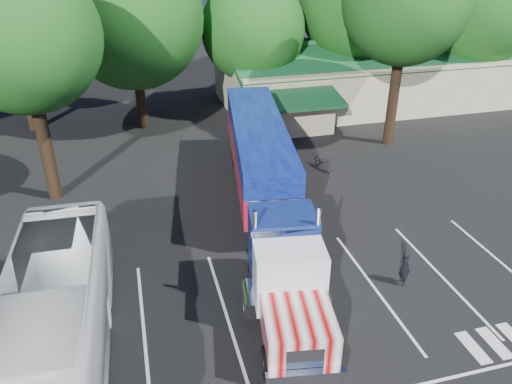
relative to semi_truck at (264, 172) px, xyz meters
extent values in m
plane|color=black|center=(-0.31, -1.05, -2.51)|extent=(120.00, 120.00, 0.00)
cube|color=#C0B48F|center=(13.69, 16.95, -0.51)|extent=(24.00, 11.00, 4.00)
cube|color=#164E29|center=(13.69, 14.55, 1.99)|extent=(24.20, 6.25, 2.10)
cube|color=#164E29|center=(13.69, 19.35, 1.99)|extent=(24.20, 6.25, 2.10)
cube|color=#C0B48F|center=(5.69, 11.25, -1.11)|extent=(5.00, 2.50, 2.80)
cube|color=#164E29|center=(5.69, 9.95, 0.39)|extent=(5.40, 3.19, 0.80)
cylinder|color=black|center=(-13.31, 16.75, -0.51)|extent=(0.70, 0.70, 4.00)
sphere|color=#164F17|center=(-13.31, 16.75, 4.64)|extent=(8.40, 8.40, 8.40)
cylinder|color=black|center=(-5.31, 15.15, -0.36)|extent=(0.70, 0.70, 4.30)
sphere|color=#164F17|center=(-5.31, 15.15, 5.54)|extent=(10.00, 10.00, 10.00)
cylinder|color=black|center=(3.69, 16.45, -0.71)|extent=(0.70, 0.70, 3.60)
sphere|color=#164F17|center=(3.69, 16.45, 4.09)|extent=(8.00, 8.00, 8.00)
cylinder|color=black|center=(12.69, 16.95, -0.26)|extent=(0.70, 0.70, 4.50)
sphere|color=#164F17|center=(12.69, 16.95, 5.59)|extent=(9.60, 9.60, 9.60)
cylinder|color=black|center=(22.69, 15.75, -0.56)|extent=(0.70, 0.70, 3.90)
sphere|color=#164F17|center=(22.69, 15.75, 5.29)|extent=(10.40, 10.40, 10.40)
cylinder|color=black|center=(-10.81, 4.95, 0.49)|extent=(0.70, 0.70, 6.00)
sphere|color=#164F17|center=(-10.81, 4.95, 6.34)|extent=(7.60, 7.60, 7.60)
cylinder|color=black|center=(11.19, 7.45, 0.74)|extent=(0.70, 0.70, 6.50)
sphere|color=#164F17|center=(11.19, 7.45, 6.99)|extent=(8.00, 8.00, 8.00)
cube|color=black|center=(-1.20, -7.54, -1.74)|extent=(2.16, 7.30, 0.26)
cube|color=white|center=(-1.81, -11.37, -1.84)|extent=(2.59, 0.66, 0.57)
cube|color=white|center=(-1.78, -11.16, -1.22)|extent=(1.24, 0.32, 0.93)
cube|color=white|center=(-1.59, -9.99, -1.01)|extent=(2.73, 2.82, 1.19)
cube|color=silver|center=(-1.27, -7.95, -0.39)|extent=(2.81, 2.04, 2.37)
cube|color=black|center=(-1.37, -8.61, 0.12)|extent=(2.36, 0.46, 1.03)
cube|color=white|center=(-1.13, -7.08, 0.95)|extent=(2.67, 0.52, 0.26)
cube|color=#0B1E50|center=(-0.98, -6.12, -0.19)|extent=(2.87, 2.45, 2.79)
cylinder|color=white|center=(-2.29, -6.85, 0.17)|extent=(0.21, 0.21, 3.51)
cylinder|color=white|center=(0.05, -7.22, 0.17)|extent=(0.21, 0.21, 3.51)
cylinder|color=white|center=(-2.56, -7.22, -1.74)|extent=(0.93, 1.74, 0.68)
cylinder|color=white|center=(0.19, -7.66, -1.74)|extent=(0.93, 1.74, 0.68)
cube|color=silver|center=(0.44, 2.75, -0.29)|extent=(4.73, 13.47, 1.55)
cube|color=#0A0A63|center=(0.44, 2.75, 1.10)|extent=(4.73, 13.47, 1.24)
cube|color=black|center=(1.12, 7.03, -1.63)|extent=(1.79, 3.76, 0.36)
cube|color=black|center=(-1.15, -2.64, -1.79)|extent=(0.14, 0.14, 1.45)
cube|color=black|center=(0.27, -2.87, -1.79)|extent=(0.14, 0.14, 1.45)
cube|color=white|center=(1.50, 9.38, -2.05)|extent=(2.47, 0.51, 0.12)
cylinder|color=black|center=(-2.74, -10.33, -1.94)|extent=(0.54, 1.18, 1.14)
cylinder|color=black|center=(-0.60, -10.67, -1.94)|extent=(0.54, 1.18, 1.14)
cylinder|color=black|center=(-2.00, -5.64, -1.94)|extent=(0.54, 1.18, 1.14)
cylinder|color=black|center=(0.14, -5.98, -1.94)|extent=(0.54, 1.18, 1.14)
cylinder|color=black|center=(-1.82, -4.52, -1.94)|extent=(0.54, 1.18, 1.14)
cylinder|color=black|center=(0.32, -4.86, -1.94)|extent=(0.54, 1.18, 1.14)
cylinder|color=black|center=(-0.08, 6.39, -1.94)|extent=(0.54, 1.18, 1.14)
cylinder|color=black|center=(2.06, 6.05, -1.94)|extent=(0.54, 1.18, 1.14)
cylinder|color=black|center=(0.12, 7.61, -1.94)|extent=(0.54, 1.18, 1.14)
cylinder|color=black|center=(2.26, 7.27, -1.94)|extent=(0.54, 1.18, 1.14)
imported|color=black|center=(4.19, -7.05, -1.70)|extent=(0.39, 0.60, 1.63)
imported|color=black|center=(5.19, 4.63, -2.04)|extent=(1.05, 1.87, 0.93)
imported|color=silver|center=(-9.55, -9.05, -0.63)|extent=(3.69, 13.64, 3.77)
imported|color=#A3A4AA|center=(11.69, 12.95, -1.83)|extent=(4.28, 1.98, 1.36)
camera|label=1|loc=(-6.25, -21.91, 10.93)|focal=35.00mm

